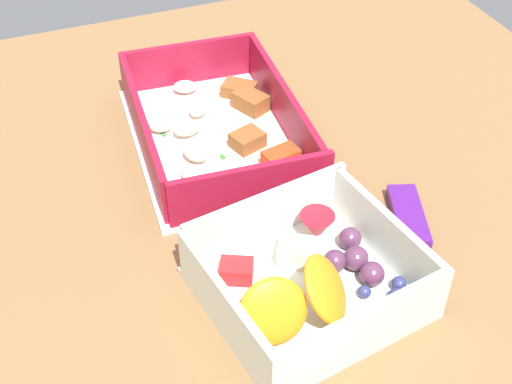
# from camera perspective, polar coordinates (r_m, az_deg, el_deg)

# --- Properties ---
(table_surface) EXTENTS (0.80, 0.80, 0.02)m
(table_surface) POSITION_cam_1_polar(r_m,az_deg,el_deg) (0.59, 0.23, -3.46)
(table_surface) COLOR brown
(table_surface) RESTS_ON ground
(pasta_container) EXTENTS (0.22, 0.16, 0.05)m
(pasta_container) POSITION_cam_1_polar(r_m,az_deg,el_deg) (0.67, -3.13, 5.08)
(pasta_container) COLOR white
(pasta_container) RESTS_ON table_surface
(fruit_bowl) EXTENTS (0.16, 0.17, 0.06)m
(fruit_bowl) POSITION_cam_1_polar(r_m,az_deg,el_deg) (0.52, 4.34, -6.91)
(fruit_bowl) COLOR silver
(fruit_bowl) RESTS_ON table_surface
(candy_bar) EXTENTS (0.07, 0.05, 0.01)m
(candy_bar) POSITION_cam_1_polar(r_m,az_deg,el_deg) (0.60, 12.14, -1.99)
(candy_bar) COLOR #51197A
(candy_bar) RESTS_ON table_surface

